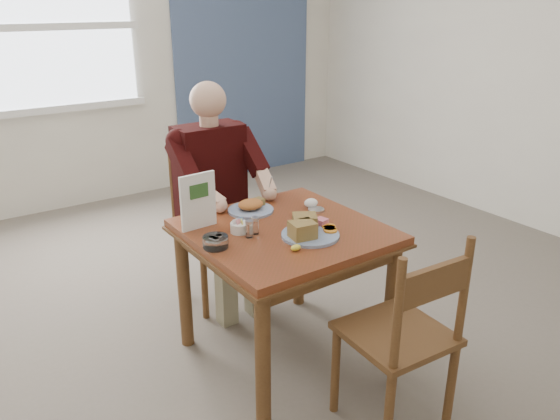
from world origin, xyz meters
TOP-DOWN VIEW (x-y plane):
  - floor at (0.00, 0.00)m, footprint 6.00×6.00m
  - wall_back at (0.00, 3.00)m, footprint 5.50×0.00m
  - accent_panel at (1.60, 2.98)m, footprint 1.60×0.02m
  - lemon_wedge at (-0.11, -0.24)m, footprint 0.06×0.05m
  - napkin at (0.28, 0.15)m, footprint 0.09×0.09m
  - metal_dish at (0.28, 0.09)m, footprint 0.12×0.12m
  - window at (-0.40, 2.97)m, footprint 1.72×0.04m
  - table at (0.00, 0.00)m, footprint 0.92×0.92m
  - chair_far at (0.00, 0.80)m, footprint 0.42×0.42m
  - chair_near at (0.10, -0.73)m, footprint 0.45×0.45m
  - diner at (0.00, 0.71)m, footprint 0.53×0.56m
  - near_plate at (0.03, -0.15)m, footprint 0.35×0.35m
  - far_plate at (-0.01, 0.29)m, footprint 0.28×0.28m
  - caddy at (-0.21, 0.08)m, footprint 0.12×0.12m
  - shakers at (-0.18, 0.01)m, footprint 0.10×0.07m
  - creamer at (-0.39, -0.01)m, footprint 0.15×0.15m
  - menu at (-0.35, 0.24)m, footprint 0.19×0.03m

SIDE VIEW (x-z plane):
  - floor at x=0.00m, z-range 0.00..0.00m
  - chair_far at x=0.00m, z-range 0.00..0.95m
  - chair_near at x=0.10m, z-range 0.00..0.95m
  - table at x=0.00m, z-range 0.26..1.01m
  - metal_dish at x=0.28m, z-range 0.75..0.76m
  - lemon_wedge at x=-0.11m, z-range 0.75..0.78m
  - far_plate at x=-0.01m, z-range 0.74..0.81m
  - napkin at x=0.28m, z-range 0.75..0.80m
  - caddy at x=-0.21m, z-range 0.74..0.81m
  - creamer at x=-0.39m, z-range 0.75..0.81m
  - near_plate at x=0.03m, z-range 0.74..0.83m
  - shakers at x=-0.18m, z-range 0.75..0.84m
  - diner at x=0.00m, z-range 0.12..1.50m
  - menu at x=-0.35m, z-range 0.75..1.03m
  - accent_panel at x=1.60m, z-range 0.00..2.80m
  - wall_back at x=0.00m, z-range -1.35..4.15m
  - window at x=-0.40m, z-range 0.89..2.31m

